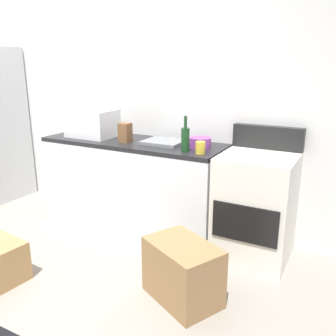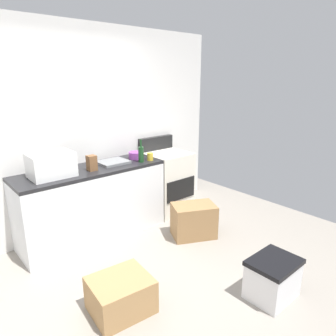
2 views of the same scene
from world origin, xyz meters
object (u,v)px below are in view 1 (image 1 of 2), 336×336
coffee_mug (200,148)px  cardboard_box_medium (183,272)px  knife_block (125,133)px  mixing_bowl (200,143)px  microwave (92,123)px  stove_oven (256,205)px  wine_bottle (185,139)px

coffee_mug → cardboard_box_medium: coffee_mug is taller
knife_block → mixing_bowl: (0.71, 0.12, -0.04)m
knife_block → cardboard_box_medium: bearing=-37.5°
cardboard_box_medium → microwave: bearing=150.1°
stove_oven → coffee_mug: size_ratio=11.00×
microwave → mixing_bowl: (1.16, 0.05, -0.09)m
stove_oven → knife_block: 1.35m
wine_bottle → cardboard_box_medium: wine_bottle is taller
knife_block → cardboard_box_medium: size_ratio=0.34×
wine_bottle → knife_block: bearing=173.5°
stove_oven → wine_bottle: wine_bottle is taller
stove_oven → coffee_mug: bearing=-158.1°
knife_block → wine_bottle: bearing=-6.5°
stove_oven → wine_bottle: (-0.58, -0.17, 0.54)m
knife_block → mixing_bowl: size_ratio=0.95×
microwave → mixing_bowl: bearing=2.5°
microwave → knife_block: size_ratio=2.56×
wine_bottle → mixing_bowl: bearing=74.9°
stove_oven → microwave: microwave is taller
mixing_bowl → stove_oven: bearing=-2.8°
stove_oven → mixing_bowl: bearing=177.2°
coffee_mug → knife_block: size_ratio=0.56×
wine_bottle → cardboard_box_medium: 1.09m
coffee_mug → cardboard_box_medium: bearing=-75.6°
microwave → knife_block: 0.45m
wine_bottle → mixing_bowl: 0.21m
microwave → coffee_mug: bearing=-7.0°
wine_bottle → coffee_mug: bearing=-3.4°
stove_oven → coffee_mug: (-0.44, -0.18, 0.48)m
coffee_mug → knife_block: 0.81m
stove_oven → microwave: bearing=-179.2°
mixing_bowl → microwave: bearing=-177.5°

